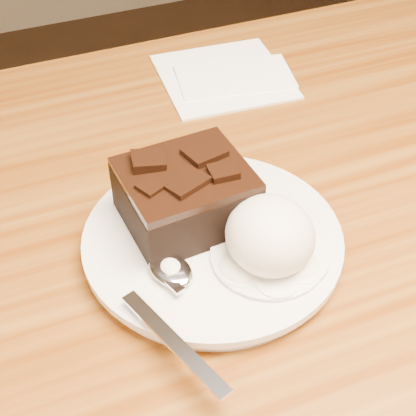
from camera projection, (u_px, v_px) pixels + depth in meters
name	position (u px, v px, depth m)	size (l,w,h in m)	color
plate	(213.00, 243.00, 0.54)	(0.22, 0.22, 0.02)	white
brownie	(186.00, 198.00, 0.54)	(0.10, 0.09, 0.05)	black
ice_cream_scoop	(270.00, 235.00, 0.50)	(0.07, 0.07, 0.06)	white
melt_puddle	(268.00, 256.00, 0.52)	(0.09, 0.09, 0.00)	white
spoon	(171.00, 271.00, 0.50)	(0.03, 0.16, 0.01)	silver
napkin	(224.00, 75.00, 0.75)	(0.14, 0.14, 0.01)	white
crumb_a	(239.00, 211.00, 0.56)	(0.01, 0.01, 0.00)	black
crumb_b	(176.00, 230.00, 0.54)	(0.01, 0.01, 0.00)	black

